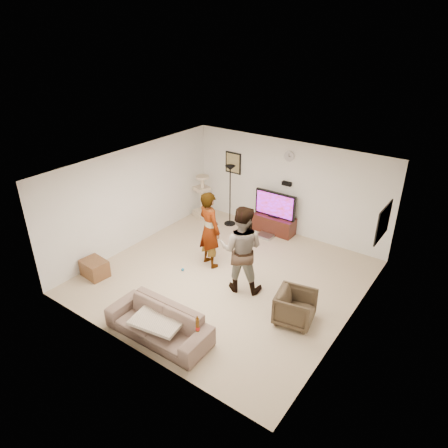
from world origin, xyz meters
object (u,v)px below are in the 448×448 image
Objects in this scene: person_right at (241,249)px; armchair at (295,307)px; tv_stand at (274,224)px; person_left at (210,230)px; sofa at (159,323)px; tv at (275,204)px; floor_lamp at (230,196)px; beer_bottle at (198,325)px; cat_tree at (202,196)px; side_table at (95,268)px.

person_right is 1.59m from armchair.
tv_stand is 2.42m from person_left.
sofa is 2.79× the size of armchair.
person_right is (0.69, -2.66, 0.14)m from tv.
floor_lamp reaches higher than armchair.
tv is 4.60× the size of beer_bottle.
cat_tree reaches higher than sofa.
armchair reaches higher than side_table.
beer_bottle reaches higher than sofa.
cat_tree is (-0.93, -0.07, -0.20)m from floor_lamp.
tv is at bearing 9.64° from cat_tree.
floor_lamp reaches higher than tv.
beer_bottle is at bearing -61.05° from floor_lamp.
armchair is at bearing -176.77° from person_left.
tv is (0.00, 0.00, 0.58)m from tv_stand.
person_right is at bearing -38.69° from cat_tree.
person_right is (0.69, -2.66, 0.71)m from tv_stand.
cat_tree is 3.83m from side_table.
tv_stand is 0.59× the size of person_right.
person_left is at bearing -100.32° from tv.
tv is 0.68× the size of floor_lamp.
floor_lamp is 4.05m from side_table.
cat_tree reaches higher than tv.
person_right is at bearing 66.80° from armchair.
cat_tree reaches higher than beer_bottle.
person_left is (0.82, -1.99, 0.06)m from floor_lamp.
floor_lamp is 3.06m from person_right.
sofa is 1.00m from beer_bottle.
person_right reaches higher than floor_lamp.
beer_bottle is 2.03m from armchair.
floor_lamp is at bearing 76.06° from side_table.
tv_stand is 1.94× the size of side_table.
person_right is at bearing 179.67° from person_left.
person_left is at bearing 123.66° from beer_bottle.
person_right reaches higher than tv_stand.
person_left reaches higher than sofa.
sofa is (-0.38, -2.09, -0.66)m from person_right.
sofa is (1.55, -4.46, -0.56)m from floor_lamp.
side_table is (-2.20, -4.18, -0.04)m from tv_stand.
tv is at bearing -81.99° from person_left.
sofa is at bearing 58.90° from person_right.
beer_bottle is (1.23, -4.75, -0.11)m from tv.
person_right is 3.35m from side_table.
side_table is (-1.79, -1.89, -0.71)m from person_left.
cat_tree is at bearing -29.21° from person_left.
floor_lamp is 0.96m from cat_tree.
cat_tree is 2.23× the size of side_table.
person_right is (2.87, -2.29, 0.30)m from cat_tree.
tv reaches higher than side_table.
floor_lamp is 1.32× the size of cat_tree.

